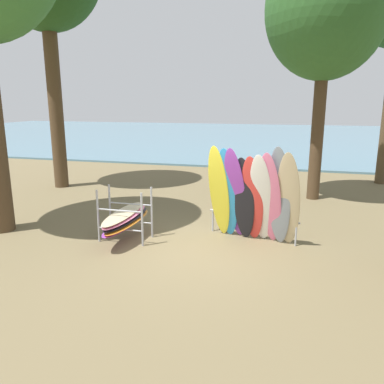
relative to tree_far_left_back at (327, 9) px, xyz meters
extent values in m
plane|color=brown|center=(-2.58, -5.45, -5.95)|extent=(80.00, 80.00, 0.00)
cube|color=slate|center=(-2.58, 23.19, -5.90)|extent=(80.00, 36.00, 0.10)
cylinder|color=#4C3823|center=(-9.33, -0.60, -2.64)|extent=(0.51, 0.51, 6.63)
cylinder|color=#4C3823|center=(0.00, 0.00, -3.54)|extent=(0.40, 0.40, 4.81)
ellipsoid|color=#33662D|center=(0.00, 0.00, 0.05)|extent=(3.74, 3.74, 4.30)
ellipsoid|color=yellow|center=(-2.36, -4.54, -4.82)|extent=(0.68, 0.72, 2.25)
ellipsoid|color=#2D8ED1|center=(-2.16, -4.57, -4.84)|extent=(0.63, 0.67, 2.21)
ellipsoid|color=purple|center=(-1.96, -4.61, -4.83)|extent=(0.71, 0.83, 2.23)
ellipsoid|color=black|center=(-1.75, -4.64, -4.94)|extent=(0.62, 0.60, 2.02)
ellipsoid|color=red|center=(-1.55, -4.68, -4.91)|extent=(0.63, 0.69, 2.07)
ellipsoid|color=white|center=(-1.35, -4.72, -4.88)|extent=(0.66, 0.80, 2.12)
ellipsoid|color=pink|center=(-1.15, -4.75, -4.86)|extent=(0.70, 0.80, 2.17)
ellipsoid|color=gray|center=(-0.95, -4.79, -4.79)|extent=(0.65, 0.65, 2.31)
ellipsoid|color=#C6B289|center=(-0.75, -4.82, -4.84)|extent=(0.63, 0.71, 2.20)
cylinder|color=#9EA0A5|center=(-2.57, -4.17, -5.67)|extent=(0.04, 0.04, 0.55)
cylinder|color=#9EA0A5|center=(-0.53, -4.68, -5.67)|extent=(0.04, 0.04, 0.55)
cylinder|color=#9EA0A5|center=(-1.55, -4.43, -5.40)|extent=(2.21, 0.60, 0.04)
cylinder|color=#9EA0A5|center=(-5.00, -5.60, -5.32)|extent=(0.05, 0.05, 1.25)
cylinder|color=#9EA0A5|center=(-3.90, -5.60, -5.32)|extent=(0.05, 0.05, 1.25)
cylinder|color=#9EA0A5|center=(-5.00, -5.00, -5.32)|extent=(0.05, 0.05, 1.25)
cylinder|color=#9EA0A5|center=(-3.90, -5.00, -5.32)|extent=(0.05, 0.05, 1.25)
cylinder|color=#9EA0A5|center=(-4.45, -5.60, -5.60)|extent=(1.10, 0.04, 0.04)
cylinder|color=#9EA0A5|center=(-4.45, -5.60, -5.15)|extent=(1.10, 0.04, 0.04)
cylinder|color=#9EA0A5|center=(-4.45, -5.00, -5.60)|extent=(1.10, 0.04, 0.04)
cylinder|color=#9EA0A5|center=(-4.45, -5.00, -5.15)|extent=(1.10, 0.04, 0.04)
ellipsoid|color=purple|center=(-4.48, -5.30, -5.55)|extent=(0.51, 2.10, 0.06)
ellipsoid|color=orange|center=(-4.40, -5.30, -5.49)|extent=(0.53, 2.11, 0.06)
ellipsoid|color=black|center=(-4.43, -5.30, -5.43)|extent=(0.55, 2.11, 0.06)
ellipsoid|color=pink|center=(-4.46, -5.30, -5.37)|extent=(0.51, 2.10, 0.06)
ellipsoid|color=#C6B289|center=(-4.51, -5.30, -5.31)|extent=(0.58, 2.12, 0.06)
camera|label=1|loc=(-0.67, -13.21, -2.72)|focal=35.62mm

